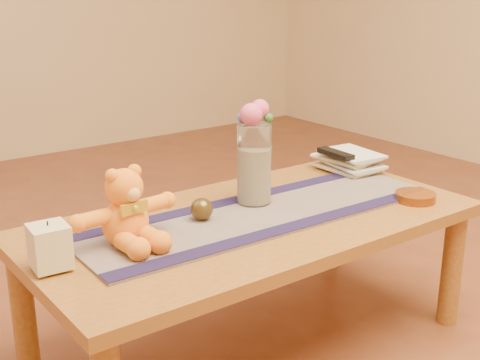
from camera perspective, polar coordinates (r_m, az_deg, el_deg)
floor at (r=2.18m, az=1.09°, el=-14.43°), size 5.50×5.50×0.00m
coffee_table_top at (r=1.99m, az=1.16°, el=-3.86°), size 1.40×0.70×0.04m
table_leg_fr at (r=2.33m, az=18.31°, el=-7.47°), size 0.07×0.07×0.41m
table_leg_bl at (r=2.05m, az=-18.70°, el=-11.05°), size 0.07×0.07×0.41m
table_leg_br at (r=2.67m, az=8.19°, el=-3.50°), size 0.07×0.07×0.41m
persian_runner at (r=2.00m, az=2.08°, el=-2.99°), size 1.21×0.38×0.01m
runner_border_near at (r=1.90m, az=4.75°, el=-4.10°), size 1.20×0.09×0.00m
runner_border_far at (r=2.11m, az=-0.31°, el=-1.74°), size 1.20×0.09×0.00m
teddy_bear at (r=1.77m, az=-10.23°, el=-2.38°), size 0.32×0.27×0.21m
pillar_candle at (r=1.68m, az=-16.57°, el=-5.67°), size 0.10×0.10×0.11m
candle_wick at (r=1.66m, az=-16.75°, el=-3.71°), size 0.00×0.00×0.01m
glass_vase at (r=2.05m, az=1.26°, el=1.44°), size 0.11×0.11×0.26m
potpourri_fill at (r=2.06m, az=1.26°, el=0.40°), size 0.09×0.09×0.18m
rose_left at (r=1.99m, az=1.01°, el=5.85°), size 0.07×0.07×0.07m
rose_right at (r=2.03m, az=1.77°, el=6.35°), size 0.06×0.06×0.06m
blue_flower_back at (r=2.04m, az=0.91°, el=5.97°), size 0.04×0.04×0.04m
blue_flower_side at (r=2.01m, az=0.26°, el=5.54°), size 0.04×0.04×0.04m
leaf_sprig at (r=2.02m, az=2.54°, el=5.54°), size 0.03×0.03×0.03m
bronze_ball at (r=1.93m, az=-3.43°, el=-2.59°), size 0.09×0.09×0.07m
book_bottom at (r=2.43m, az=8.26°, el=0.70°), size 0.17×0.22×0.02m
book_lower at (r=2.42m, az=8.43°, el=1.13°), size 0.19×0.24×0.02m
book_upper at (r=2.41m, az=8.15°, el=1.56°), size 0.18×0.23×0.02m
book_top at (r=2.41m, az=8.42°, el=2.00°), size 0.19×0.24×0.02m
tv_remote at (r=2.40m, az=8.50°, el=2.35°), size 0.05×0.16×0.02m
amber_dish at (r=2.20m, az=15.33°, el=-1.45°), size 0.14×0.14×0.03m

